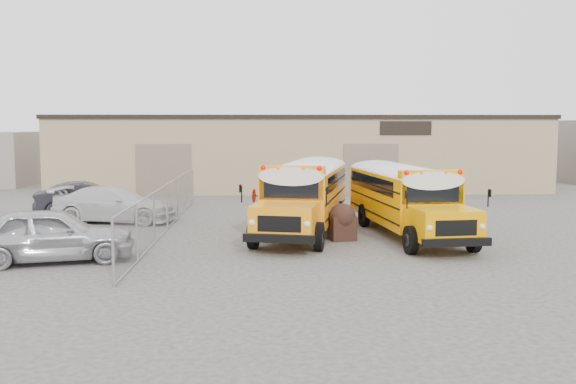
{
  "coord_description": "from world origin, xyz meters",
  "views": [
    {
      "loc": [
        -2.15,
        -22.06,
        4.13
      ],
      "look_at": [
        -1.3,
        1.8,
        1.6
      ],
      "focal_mm": 40.0,
      "sensor_mm": 36.0,
      "label": 1
    }
  ],
  "objects_px": {
    "tarp_bundle": "(342,221)",
    "car_dark": "(87,198)",
    "car_silver": "(51,235)",
    "school_bus_right": "(366,181)",
    "school_bus_left": "(324,178)",
    "car_white": "(115,204)"
  },
  "relations": [
    {
      "from": "school_bus_right",
      "to": "car_dark",
      "type": "bearing_deg",
      "value": 179.01
    },
    {
      "from": "tarp_bundle",
      "to": "car_dark",
      "type": "xyz_separation_m",
      "value": [
        -10.92,
        6.86,
        0.07
      ]
    },
    {
      "from": "school_bus_right",
      "to": "car_dark",
      "type": "height_order",
      "value": "school_bus_right"
    },
    {
      "from": "tarp_bundle",
      "to": "car_dark",
      "type": "height_order",
      "value": "car_dark"
    },
    {
      "from": "school_bus_right",
      "to": "car_silver",
      "type": "xyz_separation_m",
      "value": [
        -11.07,
        -9.98,
        -0.69
      ]
    },
    {
      "from": "school_bus_left",
      "to": "school_bus_right",
      "type": "distance_m",
      "value": 2.07
    },
    {
      "from": "school_bus_left",
      "to": "car_dark",
      "type": "xyz_separation_m",
      "value": [
        -10.96,
        -0.72,
        -0.84
      ]
    },
    {
      "from": "car_silver",
      "to": "car_white",
      "type": "xyz_separation_m",
      "value": [
        0.08,
        7.91,
        -0.08
      ]
    },
    {
      "from": "school_bus_right",
      "to": "car_silver",
      "type": "relative_size",
      "value": 1.88
    },
    {
      "from": "school_bus_left",
      "to": "car_silver",
      "type": "relative_size",
      "value": 1.98
    },
    {
      "from": "car_silver",
      "to": "tarp_bundle",
      "type": "bearing_deg",
      "value": -83.41
    },
    {
      "from": "car_white",
      "to": "school_bus_left",
      "type": "bearing_deg",
      "value": -62.01
    },
    {
      "from": "school_bus_left",
      "to": "tarp_bundle",
      "type": "distance_m",
      "value": 7.63
    },
    {
      "from": "school_bus_left",
      "to": "car_white",
      "type": "relative_size",
      "value": 1.86
    },
    {
      "from": "car_silver",
      "to": "car_dark",
      "type": "distance_m",
      "value": 10.35
    },
    {
      "from": "car_silver",
      "to": "car_dark",
      "type": "xyz_separation_m",
      "value": [
        -1.72,
        10.2,
        -0.08
      ]
    },
    {
      "from": "school_bus_left",
      "to": "school_bus_right",
      "type": "relative_size",
      "value": 1.05
    },
    {
      "from": "tarp_bundle",
      "to": "car_dark",
      "type": "relative_size",
      "value": 0.29
    },
    {
      "from": "school_bus_left",
      "to": "car_white",
      "type": "height_order",
      "value": "school_bus_left"
    },
    {
      "from": "car_silver",
      "to": "car_white",
      "type": "bearing_deg",
      "value": -14.0
    },
    {
      "from": "tarp_bundle",
      "to": "car_dark",
      "type": "bearing_deg",
      "value": 147.87
    },
    {
      "from": "tarp_bundle",
      "to": "car_dark",
      "type": "distance_m",
      "value": 12.89
    }
  ]
}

